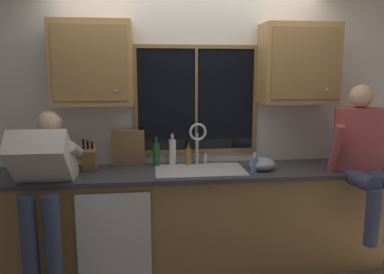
# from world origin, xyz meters

# --- Properties ---
(back_wall) EXTENTS (5.86, 0.12, 2.55)m
(back_wall) POSITION_xyz_m (0.00, 0.06, 1.27)
(back_wall) COLOR silver
(back_wall) RESTS_ON floor
(window_glass) EXTENTS (1.10, 0.02, 0.95)m
(window_glass) POSITION_xyz_m (0.08, -0.01, 1.52)
(window_glass) COLOR black
(window_frame_top) EXTENTS (1.17, 0.02, 0.04)m
(window_frame_top) POSITION_xyz_m (0.08, -0.02, 2.02)
(window_frame_top) COLOR olive
(window_frame_bottom) EXTENTS (1.17, 0.02, 0.04)m
(window_frame_bottom) POSITION_xyz_m (0.08, -0.02, 1.03)
(window_frame_bottom) COLOR olive
(window_frame_left) EXTENTS (0.04, 0.02, 0.95)m
(window_frame_left) POSITION_xyz_m (-0.49, -0.02, 1.52)
(window_frame_left) COLOR olive
(window_frame_right) EXTENTS (0.03, 0.02, 0.95)m
(window_frame_right) POSITION_xyz_m (0.64, -0.02, 1.52)
(window_frame_right) COLOR olive
(window_mullion_center) EXTENTS (0.02, 0.02, 0.95)m
(window_mullion_center) POSITION_xyz_m (0.08, -0.02, 1.52)
(window_mullion_center) COLOR olive
(lower_cabinet_run) EXTENTS (3.46, 0.58, 0.88)m
(lower_cabinet_run) POSITION_xyz_m (0.00, -0.29, 0.44)
(lower_cabinet_run) COLOR #A07744
(lower_cabinet_run) RESTS_ON floor
(countertop) EXTENTS (3.52, 0.62, 0.04)m
(countertop) POSITION_xyz_m (0.00, -0.31, 0.90)
(countertop) COLOR #38383D
(countertop) RESTS_ON lower_cabinet_run
(dishwasher_front) EXTENTS (0.60, 0.02, 0.74)m
(dishwasher_front) POSITION_xyz_m (-0.67, -0.61, 0.46)
(dishwasher_front) COLOR white
(upper_cabinet_left) EXTENTS (0.68, 0.36, 0.72)m
(upper_cabinet_left) POSITION_xyz_m (-0.85, -0.17, 1.86)
(upper_cabinet_left) COLOR #B2844C
(upper_cabinet_right) EXTENTS (0.68, 0.36, 0.72)m
(upper_cabinet_right) POSITION_xyz_m (1.00, -0.17, 1.86)
(upper_cabinet_right) COLOR #B2844C
(sink) EXTENTS (0.80, 0.46, 0.21)m
(sink) POSITION_xyz_m (0.08, -0.30, 0.82)
(sink) COLOR #B7B7BC
(sink) RESTS_ON lower_cabinet_run
(faucet) EXTENTS (0.18, 0.09, 0.40)m
(faucet) POSITION_xyz_m (0.08, -0.12, 1.17)
(faucet) COLOR silver
(faucet) RESTS_ON countertop
(person_standing) EXTENTS (0.53, 0.72, 1.47)m
(person_standing) POSITION_xyz_m (-1.21, -0.57, 0.93)
(person_standing) COLOR #384260
(person_standing) RESTS_ON floor
(person_sitting_on_counter) EXTENTS (0.54, 0.66, 1.26)m
(person_sitting_on_counter) POSITION_xyz_m (1.46, -0.57, 1.10)
(person_sitting_on_counter) COLOR #384260
(person_sitting_on_counter) RESTS_ON countertop
(knife_block) EXTENTS (0.12, 0.18, 0.32)m
(knife_block) POSITION_xyz_m (-0.90, -0.23, 1.03)
(knife_block) COLOR olive
(knife_block) RESTS_ON countertop
(cutting_board) EXTENTS (0.30, 0.09, 0.34)m
(cutting_board) POSITION_xyz_m (-0.57, -0.09, 1.09)
(cutting_board) COLOR #997047
(cutting_board) RESTS_ON countertop
(mixing_bowl) EXTENTS (0.24, 0.24, 0.12)m
(mixing_bowl) POSITION_xyz_m (0.63, -0.36, 0.97)
(mixing_bowl) COLOR #8C99A8
(mixing_bowl) RESTS_ON countertop
(soap_dispenser) EXTENTS (0.06, 0.07, 0.18)m
(soap_dispenser) POSITION_xyz_m (0.54, -0.41, 0.99)
(soap_dispenser) COLOR #668CCC
(soap_dispenser) RESTS_ON countertop
(bottle_green_glass) EXTENTS (0.07, 0.07, 0.31)m
(bottle_green_glass) POSITION_xyz_m (-0.16, -0.06, 1.05)
(bottle_green_glass) COLOR silver
(bottle_green_glass) RESTS_ON countertop
(bottle_tall_clear) EXTENTS (0.07, 0.07, 0.28)m
(bottle_tall_clear) POSITION_xyz_m (-0.31, -0.11, 1.03)
(bottle_tall_clear) COLOR #1E592D
(bottle_tall_clear) RESTS_ON countertop
(bottle_amber_small) EXTENTS (0.06, 0.06, 0.21)m
(bottle_amber_small) POSITION_xyz_m (-0.01, -0.10, 1.00)
(bottle_amber_small) COLOR olive
(bottle_amber_small) RESTS_ON countertop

